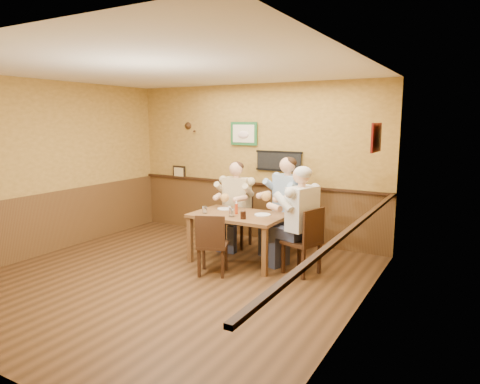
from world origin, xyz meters
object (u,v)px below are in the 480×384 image
(chair_near_side, at_px, (213,244))
(diner_white_elder, at_px, (302,226))
(chair_back_left, at_px, (237,220))
(chair_right_end, at_px, (302,241))
(pepper_shaker, at_px, (231,211))
(dining_table, at_px, (239,220))
(chair_back_right, at_px, (288,223))
(water_glass_left, at_px, (205,210))
(cola_tumbler, at_px, (243,215))
(diner_blue_polo, at_px, (288,210))
(diner_tan_shirt, at_px, (237,209))
(hot_sauce_bottle, at_px, (236,208))
(water_glass_mid, at_px, (232,213))
(salt_shaker, at_px, (230,209))

(chair_near_side, height_order, diner_white_elder, diner_white_elder)
(chair_back_left, bearing_deg, chair_right_end, -29.80)
(chair_right_end, xyz_separation_m, chair_near_side, (-1.09, -0.63, -0.04))
(diner_white_elder, relative_size, pepper_shaker, 16.96)
(dining_table, relative_size, chair_back_right, 1.41)
(chair_back_right, distance_m, water_glass_left, 1.42)
(cola_tumbler, bearing_deg, dining_table, 130.79)
(chair_right_end, height_order, diner_blue_polo, diner_blue_polo)
(chair_back_left, relative_size, diner_tan_shirt, 0.70)
(hot_sauce_bottle, relative_size, pepper_shaker, 2.22)
(chair_right_end, bearing_deg, diner_tan_shirt, -98.75)
(water_glass_mid, bearing_deg, dining_table, 90.43)
(diner_tan_shirt, xyz_separation_m, cola_tumbler, (0.65, -0.94, 0.14))
(dining_table, height_order, pepper_shaker, pepper_shaker)
(water_glass_left, bearing_deg, water_glass_mid, 0.85)
(chair_near_side, xyz_separation_m, diner_white_elder, (1.09, 0.63, 0.25))
(water_glass_left, relative_size, cola_tumbler, 0.99)
(water_glass_mid, height_order, cola_tumbler, water_glass_mid)
(salt_shaker, bearing_deg, chair_right_end, -4.87)
(dining_table, height_order, chair_back_left, chair_back_left)
(diner_tan_shirt, bearing_deg, water_glass_mid, -68.48)
(chair_right_end, height_order, salt_shaker, chair_right_end)
(cola_tumbler, xyz_separation_m, pepper_shaker, (-0.36, 0.24, -0.01))
(diner_tan_shirt, bearing_deg, chair_right_end, -29.80)
(cola_tumbler, bearing_deg, salt_shaker, 141.97)
(chair_near_side, distance_m, diner_white_elder, 1.28)
(chair_right_end, height_order, water_glass_left, chair_right_end)
(chair_right_end, distance_m, cola_tumbler, 0.91)
(dining_table, relative_size, diner_tan_shirt, 1.06)
(salt_shaker, bearing_deg, chair_back_right, 46.01)
(chair_back_left, relative_size, diner_blue_polo, 0.65)
(dining_table, xyz_separation_m, cola_tumbler, (0.22, -0.26, 0.15))
(pepper_shaker, bearing_deg, chair_back_right, 53.48)
(water_glass_left, bearing_deg, chair_back_left, 87.24)
(dining_table, bearing_deg, hot_sauce_bottle, -132.80)
(diner_blue_polo, bearing_deg, hot_sauce_bottle, -98.89)
(diner_blue_polo, bearing_deg, water_glass_mid, -92.65)
(water_glass_left, bearing_deg, dining_table, 25.28)
(water_glass_left, bearing_deg, chair_back_right, 47.15)
(chair_back_left, xyz_separation_m, pepper_shaker, (0.30, -0.71, 0.33))
(hot_sauce_bottle, distance_m, pepper_shaker, 0.12)
(diner_white_elder, bearing_deg, chair_back_left, -98.75)
(water_glass_left, bearing_deg, pepper_shaker, 30.73)
(dining_table, xyz_separation_m, water_glass_left, (-0.47, -0.22, 0.15))
(diner_blue_polo, bearing_deg, salt_shaker, -111.72)
(diner_white_elder, xyz_separation_m, water_glass_mid, (-1.04, -0.19, 0.12))
(chair_back_right, height_order, salt_shaker, chair_back_right)
(diner_tan_shirt, distance_m, water_glass_left, 0.92)
(dining_table, bearing_deg, diner_blue_polo, 59.33)
(dining_table, height_order, chair_right_end, chair_right_end)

